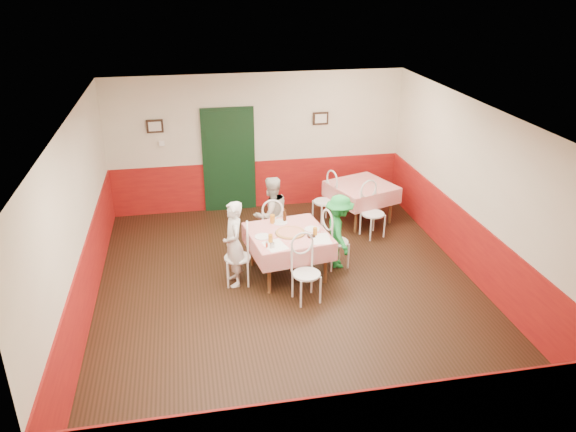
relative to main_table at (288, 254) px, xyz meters
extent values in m
plane|color=black|center=(-0.07, -0.53, -0.38)|extent=(7.00, 7.00, 0.00)
plane|color=white|center=(-0.07, -0.53, 2.42)|extent=(7.00, 7.00, 0.00)
cube|color=beige|center=(-0.07, 2.97, 1.02)|extent=(6.00, 0.10, 2.80)
cube|color=beige|center=(-0.07, -4.03, 1.02)|extent=(6.00, 0.10, 2.80)
cube|color=beige|center=(-3.07, -0.53, 1.02)|extent=(0.10, 7.00, 2.80)
cube|color=beige|center=(2.93, -0.53, 1.02)|extent=(0.10, 7.00, 2.80)
cube|color=maroon|center=(-0.07, 2.95, 0.12)|extent=(6.00, 0.03, 1.00)
cube|color=maroon|center=(-0.07, -4.02, 0.12)|extent=(6.00, 0.03, 1.00)
cube|color=maroon|center=(-3.06, -0.53, 0.12)|extent=(0.03, 7.00, 1.00)
cube|color=maroon|center=(2.91, -0.53, 0.12)|extent=(0.03, 7.00, 1.00)
cube|color=black|center=(-0.67, 2.92, 0.68)|extent=(0.96, 0.06, 2.10)
cube|color=black|center=(-2.07, 2.92, 1.48)|extent=(0.32, 0.03, 0.26)
cube|color=black|center=(1.23, 2.92, 1.48)|extent=(0.32, 0.03, 0.26)
cube|color=white|center=(-1.97, 2.92, 1.12)|extent=(0.10, 0.03, 0.10)
cube|color=red|center=(0.00, 0.00, 0.00)|extent=(1.38, 1.38, 0.77)
cube|color=red|center=(1.83, 1.87, 0.00)|extent=(1.43, 1.43, 0.77)
cylinder|color=#B74723|center=(0.03, -0.04, 0.40)|extent=(0.53, 0.53, 0.03)
cylinder|color=white|center=(-0.43, -0.09, 0.39)|extent=(0.28, 0.28, 0.01)
cylinder|color=white|center=(0.40, 0.04, 0.39)|extent=(0.28, 0.28, 0.01)
cylinder|color=white|center=(-0.05, 0.39, 0.39)|extent=(0.28, 0.28, 0.01)
cylinder|color=#BF7219|center=(-0.33, -0.29, 0.45)|extent=(0.08, 0.08, 0.13)
cylinder|color=#BF7219|center=(0.41, -0.17, 0.45)|extent=(0.08, 0.08, 0.13)
cylinder|color=#BF7219|center=(-0.19, 0.40, 0.46)|extent=(0.09, 0.09, 0.15)
cylinder|color=#381C0A|center=(0.02, 0.44, 0.49)|extent=(0.07, 0.07, 0.22)
cylinder|color=silver|center=(-0.36, -0.50, 0.43)|extent=(0.04, 0.04, 0.09)
cylinder|color=silver|center=(-0.32, -0.49, 0.43)|extent=(0.04, 0.04, 0.09)
cylinder|color=#B23319|center=(-0.41, -0.45, 0.43)|extent=(0.04, 0.04, 0.09)
cube|color=white|center=(-0.28, -0.42, 0.39)|extent=(0.40, 0.47, 0.00)
cube|color=white|center=(0.46, -0.32, 0.39)|extent=(0.32, 0.42, 0.00)
cube|color=black|center=(0.33, -0.23, 0.40)|extent=(0.12, 0.11, 0.02)
imported|color=gray|center=(-0.89, -0.13, 0.33)|extent=(0.38, 0.54, 1.40)
imported|color=gray|center=(-0.13, 0.89, 0.32)|extent=(0.83, 0.74, 1.39)
imported|color=gray|center=(0.89, 0.13, 0.26)|extent=(0.50, 0.84, 1.27)
camera|label=1|loc=(-1.52, -7.99, 4.29)|focal=35.00mm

